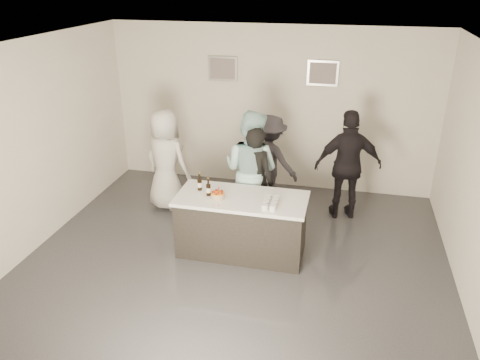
{
  "coord_description": "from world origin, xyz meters",
  "views": [
    {
      "loc": [
        1.36,
        -5.3,
        3.82
      ],
      "look_at": [
        0.0,
        0.5,
        1.15
      ],
      "focal_mm": 35.0,
      "sensor_mm": 36.0,
      "label": 1
    }
  ],
  "objects": [
    {
      "name": "person_guest_back",
      "position": [
        0.14,
        2.19,
        0.81
      ],
      "size": [
        1.18,
        0.92,
        1.61
      ],
      "primitive_type": "imported",
      "rotation": [
        0.0,
        0.0,
        2.79
      ],
      "color": "#332F38",
      "rests_on": "ground"
    },
    {
      "name": "ceiling",
      "position": [
        0.0,
        0.0,
        3.0
      ],
      "size": [
        6.0,
        6.0,
        0.0
      ],
      "primitive_type": "plane",
      "rotation": [
        3.14,
        0.0,
        0.0
      ],
      "color": "white"
    },
    {
      "name": "wall_front",
      "position": [
        0.0,
        -3.0,
        1.5
      ],
      "size": [
        6.0,
        0.04,
        3.0
      ],
      "primitive_type": "cube",
      "color": "silver",
      "rests_on": "ground"
    },
    {
      "name": "bar_counter",
      "position": [
        0.03,
        0.47,
        0.45
      ],
      "size": [
        1.86,
        0.86,
        0.9
      ],
      "primitive_type": "cube",
      "color": "white",
      "rests_on": "ground"
    },
    {
      "name": "person_guest_right",
      "position": [
        1.47,
        1.96,
        0.93
      ],
      "size": [
        1.16,
        0.68,
        1.85
      ],
      "primitive_type": "imported",
      "rotation": [
        0.0,
        0.0,
        3.36
      ],
      "color": "black",
      "rests_on": "ground"
    },
    {
      "name": "tumbler_cluster",
      "position": [
        0.47,
        0.33,
        0.94
      ],
      "size": [
        0.19,
        0.4,
        0.08
      ],
      "primitive_type": "cube",
      "color": "#ECB016",
      "rests_on": "bar_counter"
    },
    {
      "name": "picture_right",
      "position": [
        0.9,
        2.97,
        2.2
      ],
      "size": [
        0.54,
        0.04,
        0.44
      ],
      "primitive_type": "cube",
      "color": "#B2B2B7",
      "rests_on": "wall_back"
    },
    {
      "name": "picture_left",
      "position": [
        -0.9,
        2.97,
        2.2
      ],
      "size": [
        0.54,
        0.04,
        0.44
      ],
      "primitive_type": "cube",
      "color": "#B2B2B7",
      "rests_on": "wall_back"
    },
    {
      "name": "person_main_blue",
      "position": [
        -0.02,
        1.33,
        0.96
      ],
      "size": [
        1.12,
        0.99,
        1.92
      ],
      "primitive_type": "imported",
      "rotation": [
        0.0,
        0.0,
        2.81
      ],
      "color": "#A7D9DB",
      "rests_on": "ground"
    },
    {
      "name": "cake",
      "position": [
        -0.29,
        0.37,
        0.94
      ],
      "size": [
        0.19,
        0.19,
        0.08
      ],
      "primitive_type": "cylinder",
      "color": "orange",
      "rests_on": "bar_counter"
    },
    {
      "name": "wall_left",
      "position": [
        -3.0,
        0.0,
        1.5
      ],
      "size": [
        0.04,
        6.0,
        3.0
      ],
      "primitive_type": "cube",
      "color": "silver",
      "rests_on": "ground"
    },
    {
      "name": "candles",
      "position": [
        -0.25,
        0.13,
        0.9
      ],
      "size": [
        0.24,
        0.08,
        0.01
      ],
      "primitive_type": "cube",
      "color": "pink",
      "rests_on": "bar_counter"
    },
    {
      "name": "person_guest_left",
      "position": [
        -1.55,
        1.6,
        0.88
      ],
      "size": [
        0.99,
        0.8,
        1.75
      ],
      "primitive_type": "imported",
      "rotation": [
        0.0,
        0.0,
        2.82
      ],
      "color": "silver",
      "rests_on": "ground"
    },
    {
      "name": "floor",
      "position": [
        0.0,
        0.0,
        0.0
      ],
      "size": [
        6.0,
        6.0,
        0.0
      ],
      "primitive_type": "plane",
      "color": "#3D3D42",
      "rests_on": "ground"
    },
    {
      "name": "person_main_black",
      "position": [
        0.09,
        1.19,
        0.86
      ],
      "size": [
        0.74,
        0.63,
        1.72
      ],
      "primitive_type": "imported",
      "rotation": [
        0.0,
        0.0,
        2.72
      ],
      "color": "black",
      "rests_on": "ground"
    },
    {
      "name": "beer_bottle_a",
      "position": [
        -0.62,
        0.56,
        1.03
      ],
      "size": [
        0.07,
        0.07,
        0.26
      ],
      "primitive_type": "cylinder",
      "color": "black",
      "rests_on": "bar_counter"
    },
    {
      "name": "beer_bottle_b",
      "position": [
        -0.44,
        0.42,
        1.03
      ],
      "size": [
        0.07,
        0.07,
        0.26
      ],
      "primitive_type": "cylinder",
      "color": "black",
      "rests_on": "bar_counter"
    },
    {
      "name": "wall_back",
      "position": [
        0.0,
        3.0,
        1.5
      ],
      "size": [
        6.0,
        0.04,
        3.0
      ],
      "primitive_type": "cube",
      "color": "silver",
      "rests_on": "ground"
    }
  ]
}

